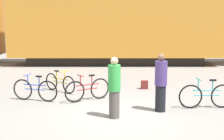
{
  "coord_description": "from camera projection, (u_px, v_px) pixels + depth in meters",
  "views": [
    {
      "loc": [
        -0.19,
        -8.97,
        2.75
      ],
      "look_at": [
        -0.15,
        1.46,
        1.1
      ],
      "focal_mm": 50.0,
      "sensor_mm": 36.0,
      "label": 1
    }
  ],
  "objects": [
    {
      "name": "freight_train",
      "position": [
        114.0,
        17.0,
        19.67
      ],
      "size": [
        40.95,
        3.11,
        5.7
      ],
      "color": "black",
      "rests_on": "ground_plane"
    },
    {
      "name": "rail_far",
      "position": [
        114.0,
        62.0,
        20.85
      ],
      "size": [
        52.95,
        0.07,
        0.01
      ],
      "primitive_type": "cube",
      "color": "#4C4238",
      "rests_on": "ground_plane"
    },
    {
      "name": "backpack",
      "position": [
        143.0,
        85.0,
        12.7
      ],
      "size": [
        0.28,
        0.2,
        0.34
      ],
      "color": "maroon",
      "rests_on": "ground_plane"
    },
    {
      "name": "bicycle_yellow",
      "position": [
        59.0,
        83.0,
        12.16
      ],
      "size": [
        1.34,
        1.13,
        0.85
      ],
      "color": "black",
      "rests_on": "ground_plane"
    },
    {
      "name": "person_in_purple",
      "position": [
        159.0,
        83.0,
        9.45
      ],
      "size": [
        0.37,
        0.37,
        1.78
      ],
      "rotation": [
        0.0,
        0.0,
        5.68
      ],
      "color": "black",
      "rests_on": "ground_plane"
    },
    {
      "name": "ground_plane",
      "position": [
        117.0,
        114.0,
        9.29
      ],
      "size": [
        80.0,
        80.0,
        0.0
      ],
      "primitive_type": "plane",
      "color": "gray"
    },
    {
      "name": "person_in_green",
      "position": [
        113.0,
        88.0,
        8.79
      ],
      "size": [
        0.35,
        0.35,
        1.75
      ],
      "rotation": [
        0.0,
        0.0,
        2.63
      ],
      "color": "#514C47",
      "rests_on": "ground_plane"
    },
    {
      "name": "bicycle_teal",
      "position": [
        205.0,
        96.0,
        9.88
      ],
      "size": [
        1.8,
        0.46,
        0.95
      ],
      "color": "black",
      "rests_on": "ground_plane"
    },
    {
      "name": "bicycle_blue",
      "position": [
        34.0,
        90.0,
        10.77
      ],
      "size": [
        1.65,
        0.56,
        0.92
      ],
      "color": "black",
      "rests_on": "ground_plane"
    },
    {
      "name": "bicycle_maroon",
      "position": [
        86.0,
        90.0,
        10.79
      ],
      "size": [
        1.49,
        0.96,
        0.93
      ],
      "color": "black",
      "rests_on": "ground_plane"
    },
    {
      "name": "rail_near",
      "position": [
        114.0,
        65.0,
        19.43
      ],
      "size": [
        52.95,
        0.07,
        0.01
      ],
      "primitive_type": "cube",
      "color": "#4C4238",
      "rests_on": "ground_plane"
    }
  ]
}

